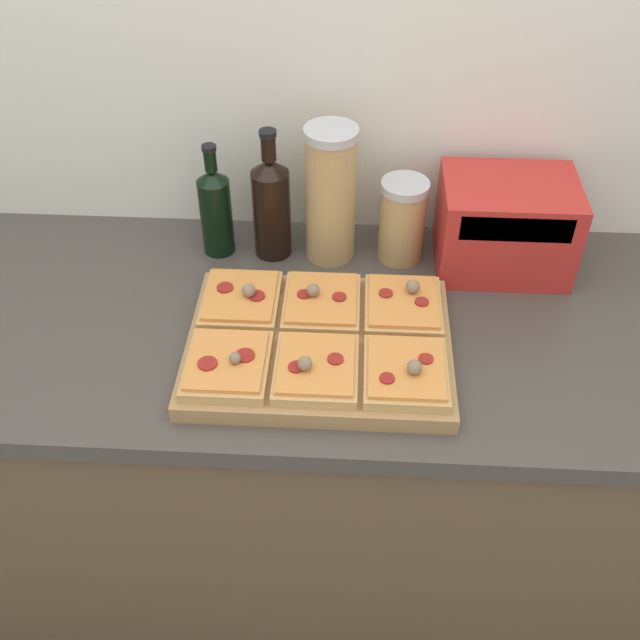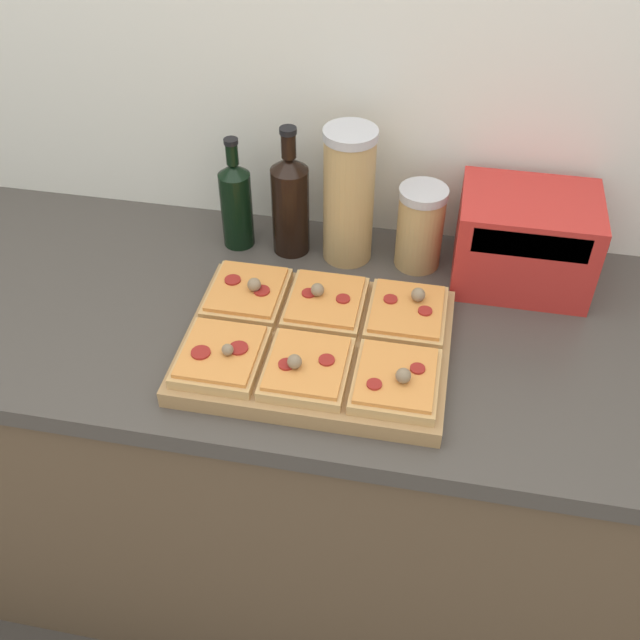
# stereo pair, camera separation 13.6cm
# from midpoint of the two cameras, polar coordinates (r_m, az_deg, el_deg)

# --- Properties ---
(wall_back) EXTENTS (6.00, 0.06, 2.50)m
(wall_back) POSITION_cam_midpoint_polar(r_m,az_deg,el_deg) (1.55, 3.83, 19.27)
(wall_back) COLOR silver
(wall_back) RESTS_ON ground_plane
(kitchen_counter) EXTENTS (2.63, 0.67, 0.88)m
(kitchen_counter) POSITION_cam_midpoint_polar(r_m,az_deg,el_deg) (1.77, 1.02, -10.50)
(kitchen_counter) COLOR brown
(kitchen_counter) RESTS_ON ground_plane
(cutting_board) EXTENTS (0.48, 0.37, 0.03)m
(cutting_board) POSITION_cam_midpoint_polar(r_m,az_deg,el_deg) (1.37, 2.62, -2.10)
(cutting_board) COLOR #A37A4C
(cutting_board) RESTS_ON kitchen_counter
(pizza_slice_back_left) EXTENTS (0.14, 0.16, 0.05)m
(pizza_slice_back_left) POSITION_cam_midpoint_polar(r_m,az_deg,el_deg) (1.43, -2.86, 1.97)
(pizza_slice_back_left) COLOR tan
(pizza_slice_back_left) RESTS_ON cutting_board
(pizza_slice_back_center) EXTENTS (0.14, 0.16, 0.05)m
(pizza_slice_back_center) POSITION_cam_midpoint_polar(r_m,az_deg,el_deg) (1.41, 3.19, 1.22)
(pizza_slice_back_center) COLOR tan
(pizza_slice_back_center) RESTS_ON cutting_board
(pizza_slice_back_right) EXTENTS (0.14, 0.16, 0.05)m
(pizza_slice_back_right) POSITION_cam_midpoint_polar(r_m,az_deg,el_deg) (1.40, 9.42, 0.45)
(pizza_slice_back_right) COLOR tan
(pizza_slice_back_right) RESTS_ON cutting_board
(pizza_slice_front_left) EXTENTS (0.14, 0.16, 0.05)m
(pizza_slice_front_left) POSITION_cam_midpoint_polar(r_m,az_deg,el_deg) (1.31, -4.60, -2.85)
(pizza_slice_front_left) COLOR tan
(pizza_slice_front_left) RESTS_ON cutting_board
(pizza_slice_front_center) EXTENTS (0.14, 0.16, 0.05)m
(pizza_slice_front_center) POSITION_cam_midpoint_polar(r_m,az_deg,el_deg) (1.28, 2.03, -3.76)
(pizza_slice_front_center) COLOR tan
(pizza_slice_front_center) RESTS_ON cutting_board
(pizza_slice_front_right) EXTENTS (0.14, 0.16, 0.05)m
(pizza_slice_front_right) POSITION_cam_midpoint_polar(r_m,az_deg,el_deg) (1.28, 8.89, -4.65)
(pizza_slice_front_right) COLOR tan
(pizza_slice_front_right) RESTS_ON cutting_board
(olive_oil_bottle) EXTENTS (0.07, 0.07, 0.25)m
(olive_oil_bottle) POSITION_cam_midpoint_polar(r_m,az_deg,el_deg) (1.58, -3.95, 8.83)
(olive_oil_bottle) COLOR black
(olive_oil_bottle) RESTS_ON kitchen_counter
(wine_bottle) EXTENTS (0.08, 0.08, 0.28)m
(wine_bottle) POSITION_cam_midpoint_polar(r_m,az_deg,el_deg) (1.55, 0.25, 8.86)
(wine_bottle) COLOR black
(wine_bottle) RESTS_ON kitchen_counter
(grain_jar_tall) EXTENTS (0.11, 0.11, 0.29)m
(grain_jar_tall) POSITION_cam_midpoint_polar(r_m,az_deg,el_deg) (1.52, 4.80, 9.30)
(grain_jar_tall) COLOR tan
(grain_jar_tall) RESTS_ON kitchen_counter
(grain_jar_short) EXTENTS (0.10, 0.10, 0.18)m
(grain_jar_short) POSITION_cam_midpoint_polar(r_m,az_deg,el_deg) (1.55, 10.16, 6.88)
(grain_jar_short) COLOR tan
(grain_jar_short) RESTS_ON kitchen_counter
(toaster_oven) EXTENTS (0.29, 0.20, 0.19)m
(toaster_oven) POSITION_cam_midpoint_polar(r_m,az_deg,el_deg) (1.55, 17.80, 5.72)
(toaster_oven) COLOR red
(toaster_oven) RESTS_ON kitchen_counter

